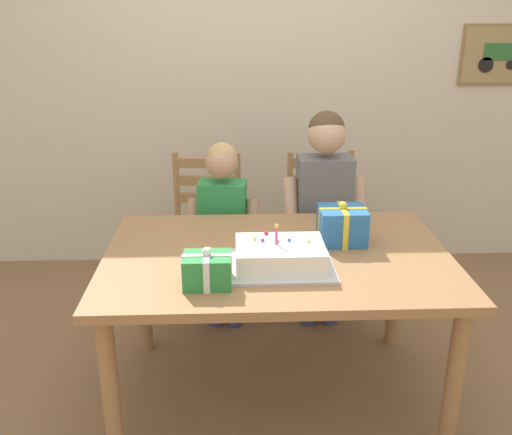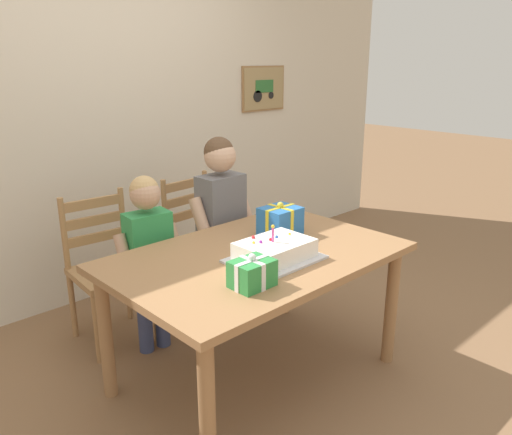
{
  "view_description": "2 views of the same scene",
  "coord_description": "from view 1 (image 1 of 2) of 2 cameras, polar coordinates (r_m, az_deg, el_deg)",
  "views": [
    {
      "loc": [
        -0.18,
        -2.21,
        1.75
      ],
      "look_at": [
        -0.09,
        0.11,
        0.87
      ],
      "focal_mm": 39.31,
      "sensor_mm": 36.0,
      "label": 1
    },
    {
      "loc": [
        -1.71,
        -1.79,
        1.71
      ],
      "look_at": [
        0.09,
        0.1,
        0.89
      ],
      "focal_mm": 35.84,
      "sensor_mm": 36.0,
      "label": 2
    }
  ],
  "objects": [
    {
      "name": "chair_left",
      "position": [
        3.42,
        -5.17,
        -1.34
      ],
      "size": [
        0.45,
        0.45,
        0.92
      ],
      "color": "#A87A4C",
      "rests_on": "ground"
    },
    {
      "name": "gift_box_beside_cake",
      "position": [
        2.55,
        8.75,
        -0.78
      ],
      "size": [
        0.21,
        0.19,
        0.2
      ],
      "color": "#286BB7",
      "rests_on": "dining_table"
    },
    {
      "name": "child_younger",
      "position": [
        3.06,
        -3.39,
        -0.19
      ],
      "size": [
        0.41,
        0.24,
        1.08
      ],
      "color": "#38426B",
      "rests_on": "ground"
    },
    {
      "name": "ground_plane",
      "position": [
        2.82,
        1.97,
        -17.49
      ],
      "size": [
        20.0,
        20.0,
        0.0
      ],
      "primitive_type": "plane",
      "color": "#846042"
    },
    {
      "name": "dining_table",
      "position": [
        2.48,
        2.15,
        -5.57
      ],
      "size": [
        1.5,
        0.99,
        0.74
      ],
      "color": "#9E7047",
      "rests_on": "ground"
    },
    {
      "name": "back_wall",
      "position": [
        3.85,
        0.5,
        14.07
      ],
      "size": [
        6.4,
        0.11,
        2.6
      ],
      "color": "beige",
      "rests_on": "ground"
    },
    {
      "name": "birthday_cake",
      "position": [
        2.3,
        2.39,
        -3.95
      ],
      "size": [
        0.44,
        0.34,
        0.19
      ],
      "color": "silver",
      "rests_on": "dining_table"
    },
    {
      "name": "chair_right",
      "position": [
        3.46,
        6.9,
        -1.15
      ],
      "size": [
        0.45,
        0.45,
        0.92
      ],
      "color": "#A87A4C",
      "rests_on": "ground"
    },
    {
      "name": "child_older",
      "position": [
        3.06,
        6.91,
        1.68
      ],
      "size": [
        0.45,
        0.26,
        1.24
      ],
      "color": "#38426B",
      "rests_on": "ground"
    },
    {
      "name": "gift_box_red_large",
      "position": [
        2.16,
        -4.99,
        -5.33
      ],
      "size": [
        0.19,
        0.15,
        0.16
      ],
      "color": "#2D8E42",
      "rests_on": "dining_table"
    }
  ]
}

